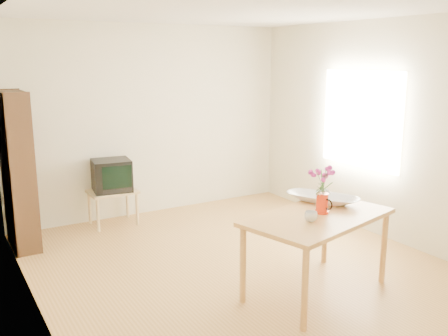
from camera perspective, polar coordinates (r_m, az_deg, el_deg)
room at (r=5.02m, az=2.01°, el=2.77°), size 4.50×4.50×4.50m
table at (r=4.66m, az=10.67°, el=-6.29°), size 1.54×1.11×0.75m
tv_stand at (r=6.67m, az=-12.61°, el=-3.14°), size 0.60×0.45×0.46m
bookshelf at (r=6.11m, az=-22.42°, el=-0.84°), size 0.28×0.70×1.80m
pitcher at (r=4.67m, az=11.13°, el=-4.06°), size 0.13×0.20×0.19m
flowers at (r=4.61m, az=11.27°, el=-1.15°), size 0.21×0.21×0.30m
mug at (r=4.43m, az=9.91°, el=-5.48°), size 0.14×0.14×0.09m
bowl at (r=4.99m, az=11.27°, el=-1.43°), size 0.63×0.63×0.44m
teacup_a at (r=4.97m, az=10.90°, el=-2.01°), size 0.09×0.09×0.06m
teacup_b at (r=5.04m, az=11.48°, el=-1.77°), size 0.10×0.10×0.07m
television at (r=6.61m, az=-12.76°, el=-0.76°), size 0.53×0.50×0.41m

